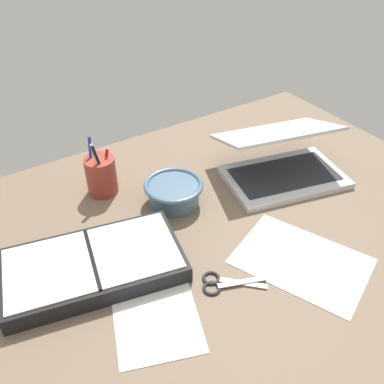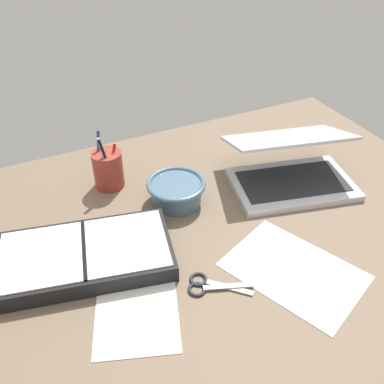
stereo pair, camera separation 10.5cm
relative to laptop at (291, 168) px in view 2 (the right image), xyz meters
The scene contains 8 objects.
desk_top 29.69cm from the laptop, 164.90° to the right, with size 140.00×100.00×2.00cm, color #75604C.
laptop is the anchor object (origin of this frame).
bowl 32.59cm from the laptop, behind, with size 15.45×15.45×6.20cm.
pen_cup 50.13cm from the laptop, 156.24° to the left, with size 8.13×8.13×16.26cm.
planner 59.70cm from the laptop, behind, with size 41.48×27.95×4.52cm.
scissors 45.30cm from the laptop, 148.13° to the right, with size 13.42×10.74×0.80cm.
paper_sheet_front 34.38cm from the laptop, 123.63° to the right, with size 19.94×28.33×0.16cm, color white.
paper_sheet_beside_planner 56.80cm from the laptop, 158.50° to the right, with size 16.41×26.82×0.16cm, color white.
Camera 2 is at (-38.71, -69.31, 72.41)cm, focal length 40.00 mm.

